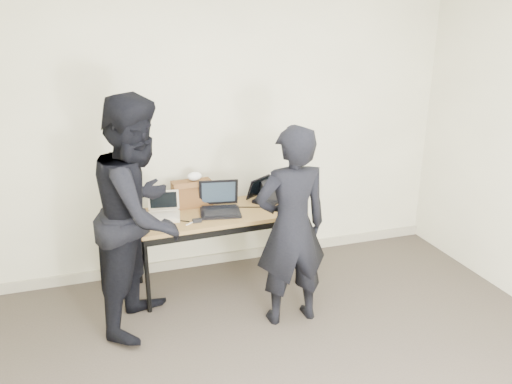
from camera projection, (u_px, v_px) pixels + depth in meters
name	position (u px, v px, depth m)	size (l,w,h in m)	color
room	(330.00, 216.00, 2.68)	(4.60, 4.60, 2.80)	#403830
desk	(218.00, 218.00, 4.48)	(1.53, 0.71, 0.72)	olive
laptop_beige	(164.00, 213.00, 4.34)	(0.31, 0.31, 0.22)	beige
laptop_center	(220.00, 205.00, 4.46)	(0.40, 0.39, 0.27)	black
laptop_right	(266.00, 195.00, 4.75)	(0.40, 0.40, 0.22)	black
leather_satchel	(192.00, 193.00, 4.57)	(0.37, 0.19, 0.25)	#5A3617
tissue	(194.00, 176.00, 4.53)	(0.13, 0.10, 0.08)	white
equipment_box	(276.00, 190.00, 4.79)	(0.29, 0.25, 0.17)	black
power_brick	(197.00, 221.00, 4.24)	(0.07, 0.05, 0.03)	black
cables	(212.00, 212.00, 4.46)	(1.02, 0.49, 0.01)	black
person_typist	(291.00, 227.00, 3.90)	(0.59, 0.39, 1.63)	black
person_observer	(140.00, 214.00, 3.85)	(0.91, 0.71, 1.86)	black
baseboard	(228.00, 257.00, 5.12)	(4.50, 0.03, 0.10)	#A7A18A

